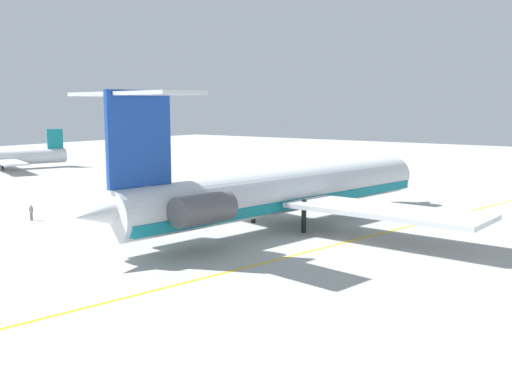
{
  "coord_description": "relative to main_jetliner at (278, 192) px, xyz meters",
  "views": [
    {
      "loc": [
        -45.81,
        -25.04,
        12.72
      ],
      "look_at": [
        5.91,
        12.51,
        3.28
      ],
      "focal_mm": 41.39,
      "sensor_mm": 36.0,
      "label": 1
    }
  ],
  "objects": [
    {
      "name": "safety_cone_nose",
      "position": [
        27.23,
        14.72,
        -3.53
      ],
      "size": [
        0.4,
        0.4,
        0.55
      ],
      "primitive_type": "cone",
      "color": "#EA590F",
      "rests_on": "ground"
    },
    {
      "name": "ground_crew_near_nose",
      "position": [
        -12.96,
        24.29,
        -2.68
      ],
      "size": [
        0.29,
        0.39,
        1.78
      ],
      "rotation": [
        0.0,
        0.0,
        0.6
      ],
      "color": "black",
      "rests_on": "ground"
    },
    {
      "name": "ground_crew_near_tail",
      "position": [
        28.7,
        12.7,
        -2.75
      ],
      "size": [
        0.4,
        0.27,
        1.66
      ],
      "rotation": [
        0.0,
        0.0,
        5.1
      ],
      "color": "black",
      "rests_on": "ground"
    },
    {
      "name": "ground",
      "position": [
        -4.58,
        -8.72,
        -3.8
      ],
      "size": [
        295.88,
        295.88,
        0.0
      ],
      "primitive_type": "plane",
      "color": "#ADADA8"
    },
    {
      "name": "taxiway_centreline",
      "position": [
        1.33,
        -9.56,
        -3.8
      ],
      "size": [
        104.14,
        20.4,
        0.01
      ],
      "primitive_type": "cube",
      "rotation": [
        0.0,
        0.0,
        -0.19
      ],
      "color": "gold",
      "rests_on": "ground"
    },
    {
      "name": "main_jetliner",
      "position": [
        0.0,
        0.0,
        0.0
      ],
      "size": [
        47.78,
        42.4,
        13.94
      ],
      "rotation": [
        0.0,
        0.0,
        -0.15
      ],
      "color": "silver",
      "rests_on": "ground"
    }
  ]
}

